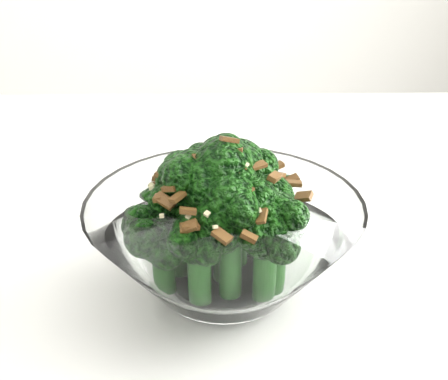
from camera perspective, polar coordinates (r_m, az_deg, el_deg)
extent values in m
cube|color=white|center=(0.56, -12.00, -6.70)|extent=(1.32, 1.00, 0.04)
cylinder|color=white|center=(0.48, 0.00, -8.73)|extent=(0.08, 0.08, 0.01)
cylinder|color=#1C5416|center=(0.46, 0.00, -4.03)|extent=(0.02, 0.02, 0.08)
sphere|color=#164D0E|center=(0.43, 0.00, 1.74)|extent=(0.05, 0.05, 0.05)
cylinder|color=#1C5416|center=(0.48, 1.20, -3.06)|extent=(0.02, 0.02, 0.07)
sphere|color=#164D0E|center=(0.45, 1.26, 2.03)|extent=(0.04, 0.04, 0.04)
cylinder|color=#1C5416|center=(0.46, -2.45, -4.15)|extent=(0.02, 0.02, 0.07)
sphere|color=#164D0E|center=(0.44, -2.56, 0.92)|extent=(0.05, 0.05, 0.05)
cylinder|color=#1C5416|center=(0.44, 0.58, -6.21)|extent=(0.02, 0.02, 0.07)
sphere|color=#164D0E|center=(0.42, 0.60, -1.24)|extent=(0.04, 0.04, 0.04)
cylinder|color=#1C5416|center=(0.47, 3.86, -4.92)|extent=(0.02, 0.02, 0.05)
sphere|color=#164D0E|center=(0.45, 4.01, -0.97)|extent=(0.04, 0.04, 0.04)
cylinder|color=#1C5416|center=(0.47, -4.17, -4.98)|extent=(0.02, 0.02, 0.05)
sphere|color=#164D0E|center=(0.45, -4.32, -1.16)|extent=(0.04, 0.04, 0.04)
cylinder|color=#1C5416|center=(0.44, 3.74, -7.52)|extent=(0.02, 0.02, 0.05)
sphere|color=#164D0E|center=(0.42, 3.88, -3.76)|extent=(0.04, 0.04, 0.04)
cylinder|color=#1C5416|center=(0.44, -2.27, -7.95)|extent=(0.02, 0.02, 0.05)
sphere|color=#164D0E|center=(0.42, -2.35, -4.34)|extent=(0.04, 0.04, 0.04)
cylinder|color=#1C5416|center=(0.50, 4.06, -3.86)|extent=(0.02, 0.02, 0.04)
sphere|color=#164D0E|center=(0.48, 4.17, -0.98)|extent=(0.04, 0.04, 0.04)
cylinder|color=#1C5416|center=(0.45, -5.50, -7.40)|extent=(0.02, 0.02, 0.04)
sphere|color=#164D0E|center=(0.44, -5.66, -4.40)|extent=(0.04, 0.04, 0.04)
cylinder|color=#1C5416|center=(0.50, -0.39, -3.39)|extent=(0.02, 0.02, 0.04)
sphere|color=#164D0E|center=(0.49, -0.40, -0.43)|extent=(0.04, 0.04, 0.04)
cylinder|color=#1C5416|center=(0.49, -2.54, -2.71)|extent=(0.02, 0.02, 0.06)
sphere|color=#164D0E|center=(0.47, -2.64, 1.60)|extent=(0.04, 0.04, 0.04)
cylinder|color=#1C5416|center=(0.45, 4.64, -6.50)|extent=(0.02, 0.02, 0.06)
sphere|color=#164D0E|center=(0.43, 4.82, -2.48)|extent=(0.04, 0.04, 0.04)
cube|color=brown|center=(0.42, 0.49, 4.63)|extent=(0.01, 0.01, 0.01)
cube|color=brown|center=(0.46, 5.02, 1.35)|extent=(0.01, 0.01, 0.01)
cube|color=brown|center=(0.47, 2.18, 2.75)|extent=(0.01, 0.01, 0.01)
cube|color=brown|center=(0.44, -2.20, 3.46)|extent=(0.02, 0.01, 0.01)
cube|color=brown|center=(0.45, 4.17, 1.94)|extent=(0.01, 0.01, 0.01)
cube|color=brown|center=(0.42, 1.36, 3.74)|extent=(0.01, 0.01, 0.01)
cube|color=brown|center=(0.39, -0.18, -4.22)|extent=(0.01, 0.01, 0.01)
cube|color=brown|center=(0.42, -5.43, -0.98)|extent=(0.02, 0.02, 0.01)
cube|color=brown|center=(0.48, -1.26, 2.83)|extent=(0.01, 0.01, 0.01)
cube|color=brown|center=(0.42, -2.24, 1.97)|extent=(0.01, 0.01, 0.00)
cube|color=brown|center=(0.45, 6.31, 0.61)|extent=(0.01, 0.01, 0.00)
cube|color=brown|center=(0.45, -5.95, 1.00)|extent=(0.01, 0.01, 0.01)
cube|color=brown|center=(0.40, -3.24, -3.35)|extent=(0.01, 0.01, 0.01)
cube|color=brown|center=(0.46, -5.97, 0.61)|extent=(0.01, 0.01, 0.01)
cube|color=brown|center=(0.43, 4.65, 1.19)|extent=(0.01, 0.02, 0.01)
cube|color=brown|center=(0.40, 3.49, -2.39)|extent=(0.01, 0.01, 0.01)
cube|color=brown|center=(0.45, -5.05, 1.21)|extent=(0.01, 0.01, 0.01)
cube|color=brown|center=(0.42, 3.13, 2.26)|extent=(0.01, 0.01, 0.00)
cube|color=brown|center=(0.39, 2.31, -4.28)|extent=(0.01, 0.01, 0.01)
cube|color=brown|center=(0.47, 2.12, 2.91)|extent=(0.01, 0.01, 0.01)
cube|color=brown|center=(0.41, -4.28, -0.65)|extent=(0.01, 0.01, 0.01)
cube|color=brown|center=(0.44, 7.29, -0.60)|extent=(0.01, 0.01, 0.01)
cube|color=brown|center=(0.44, -4.26, 1.87)|extent=(0.01, 0.01, 0.01)
cube|color=brown|center=(0.43, -2.06, 2.81)|extent=(0.01, 0.01, 0.01)
cube|color=brown|center=(0.45, 2.63, 3.17)|extent=(0.01, 0.02, 0.00)
cube|color=brown|center=(0.42, -4.90, 0.23)|extent=(0.01, 0.01, 0.01)
cube|color=brown|center=(0.48, 0.70, 2.75)|extent=(0.01, 0.01, 0.01)
cube|color=brown|center=(0.40, -3.32, -1.92)|extent=(0.01, 0.01, 0.01)
cube|color=brown|center=(0.40, 1.04, -0.95)|extent=(0.02, 0.01, 0.01)
cube|color=brown|center=(0.42, -6.04, -0.68)|extent=(0.01, 0.01, 0.01)
cube|color=brown|center=(0.47, 6.08, 0.92)|extent=(0.01, 0.01, 0.01)
cube|color=brown|center=(0.45, -4.30, 2.25)|extent=(0.01, 0.01, 0.01)
cube|color=brown|center=(0.44, -4.79, 1.16)|extent=(0.01, 0.01, 0.01)
cube|color=brown|center=(0.40, -3.14, -3.35)|extent=(0.01, 0.01, 0.01)
cube|color=brown|center=(0.41, 0.68, 0.30)|extent=(0.01, 0.01, 0.01)
cube|color=brown|center=(0.44, -5.53, 1.22)|extent=(0.01, 0.01, 0.01)
cube|color=brown|center=(0.47, -1.27, 3.30)|extent=(0.01, 0.01, 0.01)
cube|color=brown|center=(0.48, -0.66, 2.29)|extent=(0.02, 0.01, 0.01)
cube|color=brown|center=(0.41, 0.72, 1.89)|extent=(0.01, 0.01, 0.01)
cube|color=brown|center=(0.42, 1.96, 1.97)|extent=(0.01, 0.01, 0.01)
cube|color=brown|center=(0.43, -3.32, 1.19)|extent=(0.01, 0.02, 0.01)
cube|color=brown|center=(0.45, -3.91, 2.19)|extent=(0.01, 0.01, 0.01)
cube|color=brown|center=(0.46, 3.42, 2.20)|extent=(0.01, 0.01, 0.01)
cube|color=brown|center=(0.41, 2.02, 0.02)|extent=(0.01, 0.01, 0.01)
cube|color=brown|center=(0.45, 2.69, 3.22)|extent=(0.01, 0.01, 0.01)
cube|color=brown|center=(0.44, -2.55, 2.68)|extent=(0.01, 0.01, 0.01)
cube|color=brown|center=(0.48, -4.33, 1.60)|extent=(0.02, 0.01, 0.01)
cube|color=brown|center=(0.47, -5.53, 1.06)|extent=(0.01, 0.02, 0.01)
cube|color=brown|center=(0.46, 4.65, 2.12)|extent=(0.02, 0.01, 0.01)
cube|color=beige|center=(0.43, -4.60, 0.79)|extent=(0.00, 0.00, 0.00)
cube|color=beige|center=(0.45, -6.67, 0.42)|extent=(0.01, 0.01, 0.00)
cube|color=beige|center=(0.40, -1.54, -2.20)|extent=(0.01, 0.01, 0.00)
cube|color=beige|center=(0.45, -2.62, 3.24)|extent=(0.00, 0.00, 0.00)
cube|color=beige|center=(0.41, -5.72, -2.37)|extent=(0.00, 0.00, 0.00)
cube|color=beige|center=(0.40, -3.30, -2.42)|extent=(0.00, 0.00, 0.00)
cube|color=beige|center=(0.45, 0.03, 3.52)|extent=(0.01, 0.01, 0.01)
cube|color=beige|center=(0.45, -2.28, 3.34)|extent=(0.00, 0.00, 0.00)
cube|color=beige|center=(0.40, 3.07, -1.91)|extent=(0.01, 0.01, 0.01)
cube|color=beige|center=(0.42, -0.93, 3.46)|extent=(0.00, 0.00, 0.00)
cube|color=beige|center=(0.42, 0.90, 2.74)|extent=(0.00, 0.00, 0.00)
cube|color=beige|center=(0.48, 1.78, 2.99)|extent=(0.00, 0.00, 0.00)
cube|color=beige|center=(0.45, 1.08, 3.24)|extent=(0.00, 0.00, 0.00)
cube|color=beige|center=(0.42, -3.08, 1.50)|extent=(0.01, 0.01, 0.01)
cube|color=beige|center=(0.45, -2.11, 3.26)|extent=(0.01, 0.01, 0.01)
cube|color=beige|center=(0.46, 0.90, 3.37)|extent=(0.00, 0.00, 0.00)
cube|color=beige|center=(0.39, -0.80, -3.39)|extent=(0.00, 0.00, 0.00)
cube|color=beige|center=(0.42, 2.05, 2.32)|extent=(0.00, 0.00, 0.00)
cube|color=beige|center=(0.48, 0.65, 2.78)|extent=(0.01, 0.01, 0.00)
cube|color=beige|center=(0.45, 2.64, 3.25)|extent=(0.01, 0.01, 0.01)
cube|color=beige|center=(0.46, -0.16, 3.53)|extent=(0.01, 0.01, 0.00)
cube|color=beige|center=(0.47, -4.39, 1.87)|extent=(0.01, 0.01, 0.01)
cube|color=beige|center=(0.43, -3.21, 2.35)|extent=(0.00, 0.01, 0.00)
cube|color=beige|center=(0.45, -6.61, 0.23)|extent=(0.01, 0.00, 0.00)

